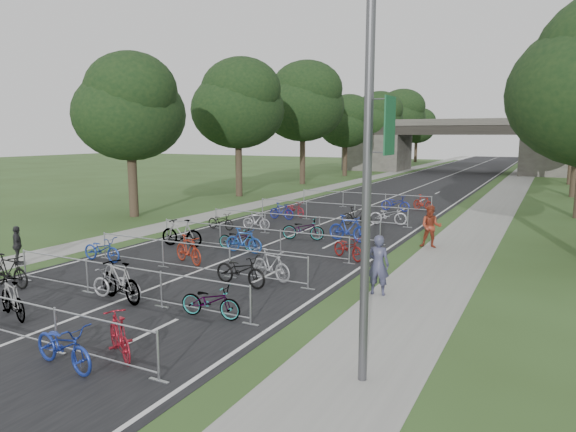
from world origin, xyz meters
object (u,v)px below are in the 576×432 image
object	(u,v)px
bike_1	(12,299)
pedestrian_c	(17,246)
overpass_bridge	(460,146)
pedestrian_a	(378,265)
lamppost	(369,174)
pedestrian_b	(431,227)
bike_2	(64,346)

from	to	relation	value
bike_1	pedestrian_c	bearing A→B (deg)	-109.12
overpass_bridge	pedestrian_a	distance (m)	57.76
lamppost	pedestrian_b	size ratio (longest dim) A/B	4.29
overpass_bridge	bike_1	world-z (taller)	overpass_bridge
lamppost	bike_1	world-z (taller)	lamppost
bike_1	pedestrian_b	world-z (taller)	pedestrian_b
lamppost	pedestrian_a	size ratio (longest dim) A/B	4.25
overpass_bridge	pedestrian_a	size ratio (longest dim) A/B	16.05
bike_2	pedestrian_a	distance (m)	9.31
pedestrian_a	pedestrian_c	world-z (taller)	pedestrian_a
pedestrian_b	lamppost	bearing A→B (deg)	-90.82
overpass_bridge	pedestrian_c	bearing A→B (deg)	-96.45
pedestrian_a	pedestrian_c	xyz separation A→B (m)	(-13.61, -2.82, -0.20)
pedestrian_a	pedestrian_c	size ratio (longest dim) A/B	1.26
bike_1	pedestrian_c	world-z (taller)	pedestrian_c
lamppost	pedestrian_b	bearing A→B (deg)	96.49
pedestrian_a	overpass_bridge	bearing A→B (deg)	-89.25
bike_2	pedestrian_b	distance (m)	16.51
bike_1	pedestrian_a	size ratio (longest dim) A/B	0.95
lamppost	pedestrian_c	world-z (taller)	lamppost
overpass_bridge	lamppost	world-z (taller)	lamppost
overpass_bridge	lamppost	bearing A→B (deg)	-82.47
bike_1	pedestrian_b	xyz separation A→B (m)	(8.29, 14.43, 0.41)
lamppost	pedestrian_a	xyz separation A→B (m)	(-1.52, 5.70, -3.31)
lamppost	pedestrian_a	distance (m)	6.76
pedestrian_b	bike_1	bearing A→B (deg)	-127.17
bike_2	pedestrian_c	world-z (taller)	pedestrian_c
lamppost	pedestrian_b	distance (m)	13.91
bike_2	pedestrian_a	world-z (taller)	pedestrian_a
bike_2	pedestrian_c	distance (m)	10.64
lamppost	pedestrian_b	world-z (taller)	lamppost
overpass_bridge	pedestrian_a	bearing A→B (deg)	-83.22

